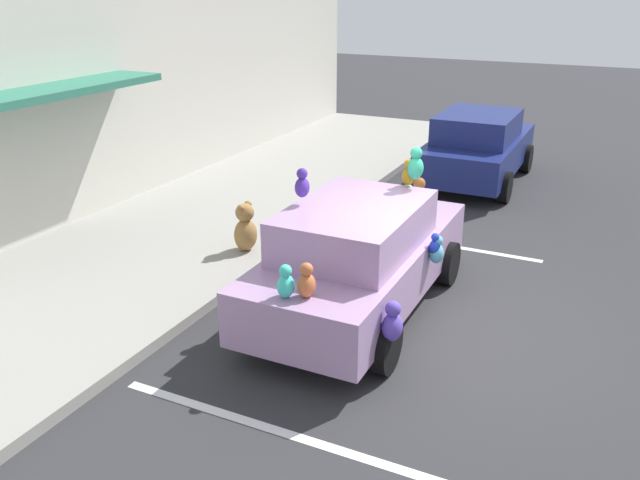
{
  "coord_description": "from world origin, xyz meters",
  "views": [
    {
      "loc": [
        -7.38,
        -1.79,
        4.19
      ],
      "look_at": [
        0.06,
        1.81,
        0.9
      ],
      "focal_mm": 36.97,
      "sensor_mm": 36.0,
      "label": 1
    }
  ],
  "objects": [
    {
      "name": "plush_covered_car",
      "position": [
        0.01,
        1.21,
        0.8
      ],
      "size": [
        4.21,
        2.02,
        2.11
      ],
      "color": "#A682AD",
      "rests_on": "ground"
    },
    {
      "name": "storefront_building",
      "position": [
        0.0,
        7.14,
        3.19
      ],
      "size": [
        24.0,
        1.25,
        6.4
      ],
      "color": "beige",
      "rests_on": "ground"
    },
    {
      "name": "ground_plane",
      "position": [
        0.0,
        0.0,
        0.0
      ],
      "size": [
        60.0,
        60.0,
        0.0
      ],
      "primitive_type": "plane",
      "color": "#2D2D30"
    },
    {
      "name": "parked_sedan_behind",
      "position": [
        6.75,
        1.24,
        0.79
      ],
      "size": [
        4.01,
        1.95,
        1.54
      ],
      "color": "navy",
      "rests_on": "ground"
    },
    {
      "name": "teddy_bear_on_sidewalk",
      "position": [
        0.86,
        3.51,
        0.52
      ],
      "size": [
        0.42,
        0.35,
        0.8
      ],
      "color": "#9E723D",
      "rests_on": "sidewalk"
    },
    {
      "name": "parking_stripe_front",
      "position": [
        2.8,
        1.0,
        0.0
      ],
      "size": [
        0.12,
        3.6,
        0.01
      ],
      "primitive_type": "cube",
      "color": "silver",
      "rests_on": "ground"
    },
    {
      "name": "sidewalk",
      "position": [
        0.0,
        5.0,
        0.07
      ],
      "size": [
        24.0,
        4.0,
        0.15
      ],
      "primitive_type": "cube",
      "color": "gray",
      "rests_on": "ground"
    },
    {
      "name": "parking_stripe_rear",
      "position": [
        -2.72,
        1.0,
        0.0
      ],
      "size": [
        0.12,
        3.6,
        0.01
      ],
      "primitive_type": "cube",
      "color": "silver",
      "rests_on": "ground"
    }
  ]
}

